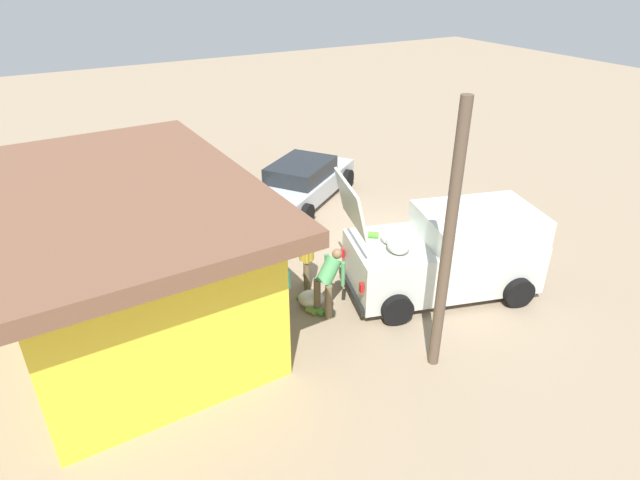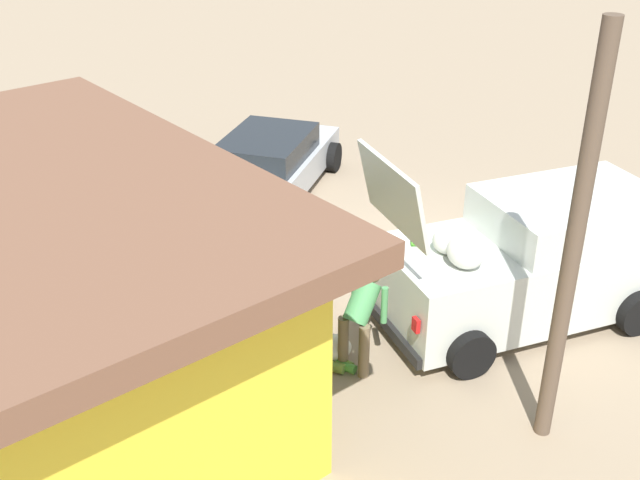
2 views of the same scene
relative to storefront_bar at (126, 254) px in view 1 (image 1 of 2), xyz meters
The scene contains 9 objects.
ground_plane 6.60m from the storefront_bar, 88.07° to the right, with size 60.00×60.00×0.00m, color gray.
storefront_bar is the anchor object (origin of this frame).
delivery_van 6.90m from the storefront_bar, 109.61° to the right, with size 3.15×4.72×2.89m.
parked_sedan 7.16m from the storefront_bar, 57.24° to the right, with size 3.98×4.63×1.24m.
vendor_standing 3.84m from the storefront_bar, 100.98° to the right, with size 0.52×0.46×1.55m.
customer_bending 4.13m from the storefront_bar, 115.70° to the right, with size 0.61×0.69×1.44m.
unloaded_banana_pile 3.99m from the storefront_bar, 112.68° to the right, with size 0.90×0.72×0.38m.
paint_bucket 4.27m from the storefront_bar, 51.25° to the right, with size 0.27×0.27×0.37m, color silver.
utility_pole 6.27m from the storefront_bar, 132.21° to the right, with size 0.20×0.20×5.06m, color brown.
Camera 1 is at (-10.16, 7.58, 6.87)m, focal length 29.91 mm.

